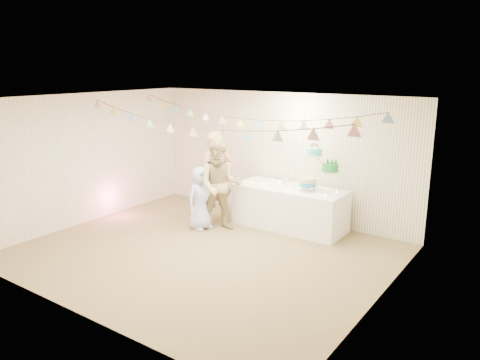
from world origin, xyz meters
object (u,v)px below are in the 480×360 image
Objects in this scene: cake_stand at (318,173)px; person_adult_b at (220,186)px; person_adult_a at (217,178)px; table at (290,208)px; person_child at (201,198)px.

person_adult_b reaches higher than cake_stand.
cake_stand is 0.46× the size of person_adult_a.
person_adult_b is (-1.59, -0.92, -0.29)m from cake_stand.
table is 1.18× the size of person_adult_a.
cake_stand is 2.03m from person_adult_a.
person_child is at bearing -155.42° from person_adult_a.
person_adult_b is at bearing -140.27° from table.
table is 0.94m from cake_stand.
person_adult_a is 0.47m from person_adult_b.
person_adult_a is 1.05× the size of person_adult_b.
table is 1.76× the size of person_child.
person_adult_b reaches higher than person_child.
table is 1.44m from person_adult_b.
person_adult_a is at bearing 97.00° from person_adult_b.
person_adult_a is at bearing -158.65° from table.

